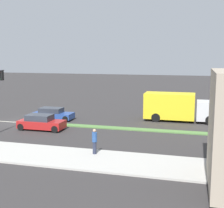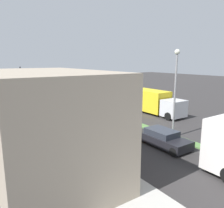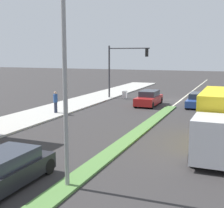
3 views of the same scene
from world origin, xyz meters
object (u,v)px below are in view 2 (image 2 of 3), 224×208
coupe_blue (87,97)px  sedan_dark (163,138)px  pedestrian (39,112)px  warning_aframe_sign (33,101)px  hatchback_red (64,100)px  street_lamp (176,82)px  traffic_signal_main (31,79)px  delivery_truck (155,102)px

coupe_blue → sedan_dark: 21.31m
pedestrian → sedan_dark: (-5.81, 12.79, -0.41)m
warning_aframe_sign → hatchback_red: (-3.70, 3.51, 0.24)m
street_lamp → warning_aframe_sign: size_ratio=8.80×
traffic_signal_main → pedestrian: bearing=79.5°
pedestrian → warning_aframe_sign: (-2.11, -10.59, -0.61)m
street_lamp → delivery_truck: (-5.00, -7.12, -3.31)m
traffic_signal_main → delivery_truck: (-11.12, 14.94, -2.43)m
traffic_signal_main → street_lamp: size_ratio=0.76×
traffic_signal_main → pedestrian: 10.72m
warning_aframe_sign → hatchback_red: hatchback_red is taller
street_lamp → warning_aframe_sign: 23.67m
hatchback_red → warning_aframe_sign: bearing=-43.5°
warning_aframe_sign → coupe_blue: (-8.10, 2.53, 0.18)m
street_lamp → pedestrian: size_ratio=4.25×
traffic_signal_main → sedan_dark: (-3.92, 22.94, -3.28)m
street_lamp → pedestrian: bearing=-56.1°
street_lamp → coupe_blue: size_ratio=1.72×
street_lamp → hatchback_red: 19.55m
coupe_blue → hatchback_red: bearing=12.6°
warning_aframe_sign → hatchback_red: size_ratio=0.20×
delivery_truck → warning_aframe_sign: bearing=-54.7°
traffic_signal_main → delivery_truck: traffic_signal_main is taller
traffic_signal_main → warning_aframe_sign: bearing=-117.0°
traffic_signal_main → street_lamp: street_lamp is taller
hatchback_red → sedan_dark: bearing=90.0°
warning_aframe_sign → delivery_truck: size_ratio=0.11×
pedestrian → traffic_signal_main: bearing=-100.5°
sedan_dark → warning_aframe_sign: bearing=-81.0°
sedan_dark → delivery_truck: bearing=-132.0°
street_lamp → coupe_blue: street_lamp is taller
coupe_blue → warning_aframe_sign: bearing=-17.4°
warning_aframe_sign → delivery_truck: bearing=125.3°
delivery_truck → hatchback_red: bearing=-58.8°
hatchback_red → sedan_dark: 19.87m
street_lamp → delivery_truck: bearing=-125.1°
pedestrian → warning_aframe_sign: bearing=-101.3°
hatchback_red → sedan_dark: size_ratio=0.97×
coupe_blue → sedan_dark: bearing=78.1°
warning_aframe_sign → coupe_blue: bearing=162.6°
hatchback_red → coupe_blue: bearing=-167.4°
pedestrian → coupe_blue: size_ratio=0.40×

